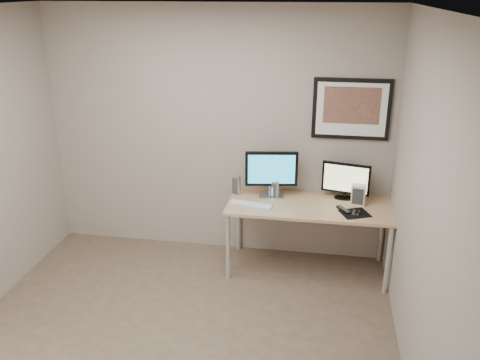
% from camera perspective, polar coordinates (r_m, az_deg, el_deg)
% --- Properties ---
extents(floor, '(3.60, 3.60, 0.00)m').
position_cam_1_polar(floor, '(4.41, -7.22, -17.65)').
color(floor, brown).
rests_on(floor, ground).
extents(room, '(3.60, 3.60, 3.60)m').
position_cam_1_polar(room, '(4.04, -6.48, 5.06)').
color(room, white).
rests_on(room, ground).
extents(desk, '(1.60, 0.70, 0.73)m').
position_cam_1_polar(desk, '(5.07, 7.75, -3.39)').
color(desk, tan).
rests_on(desk, floor).
extents(framed_art, '(0.75, 0.04, 0.60)m').
position_cam_1_polar(framed_art, '(5.09, 12.40, 7.79)').
color(framed_art, black).
rests_on(framed_art, room).
extents(monitor_large, '(0.52, 0.20, 0.48)m').
position_cam_1_polar(monitor_large, '(5.09, 3.54, 0.89)').
color(monitor_large, '#B4B4B9').
rests_on(monitor_large, desk).
extents(monitor_tv, '(0.47, 0.15, 0.38)m').
position_cam_1_polar(monitor_tv, '(5.16, 11.80, -0.01)').
color(monitor_tv, black).
rests_on(monitor_tv, desk).
extents(speaker_left, '(0.10, 0.10, 0.20)m').
position_cam_1_polar(speaker_left, '(5.21, -0.36, -0.55)').
color(speaker_left, '#B4B4B9').
rests_on(speaker_left, desk).
extents(speaker_right, '(0.09, 0.09, 0.18)m').
position_cam_1_polar(speaker_right, '(5.13, 3.99, -1.07)').
color(speaker_right, '#B4B4B9').
rests_on(speaker_right, desk).
extents(phone_dock, '(0.08, 0.08, 0.14)m').
position_cam_1_polar(phone_dock, '(5.12, 3.83, -1.36)').
color(phone_dock, black).
rests_on(phone_dock, desk).
extents(keyboard, '(0.46, 0.21, 0.02)m').
position_cam_1_polar(keyboard, '(4.98, 1.19, -2.75)').
color(keyboard, silver).
rests_on(keyboard, desk).
extents(mousepad, '(0.32, 0.31, 0.00)m').
position_cam_1_polar(mousepad, '(4.92, 12.77, -3.67)').
color(mousepad, black).
rests_on(mousepad, desk).
extents(mouse, '(0.07, 0.11, 0.03)m').
position_cam_1_polar(mouse, '(4.91, 12.91, -3.52)').
color(mouse, black).
rests_on(mouse, mousepad).
extents(remote, '(0.14, 0.18, 0.02)m').
position_cam_1_polar(remote, '(4.96, 11.55, -3.26)').
color(remote, black).
rests_on(remote, desk).
extents(fan_unit, '(0.15, 0.12, 0.20)m').
position_cam_1_polar(fan_unit, '(5.09, 13.14, -1.62)').
color(fan_unit, silver).
rests_on(fan_unit, desk).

